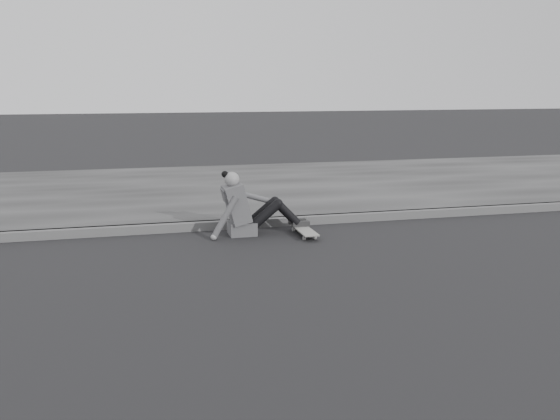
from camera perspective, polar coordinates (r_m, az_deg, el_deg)
The scene contains 5 objects.
ground at distance 6.71m, azimuth 8.14°, elevation -6.02°, with size 80.00×80.00×0.00m, color black.
curb at distance 9.05m, azimuth 1.94°, elevation -0.95°, with size 24.00×0.16×0.12m, color #4F4F4F.
sidewalk at distance 11.93m, azimuth -2.12°, elevation 2.06°, with size 24.00×6.00×0.12m, color #333333.
skateboard at distance 8.40m, azimuth 2.21°, elevation -1.85°, with size 0.20×0.78×0.09m.
seated_woman at distance 8.40m, azimuth -3.06°, elevation 0.16°, with size 1.38×0.46×0.88m.
Camera 1 is at (-2.48, -5.91, 2.00)m, focal length 40.00 mm.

